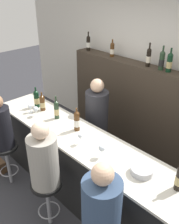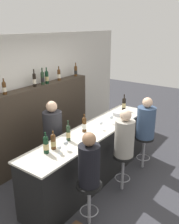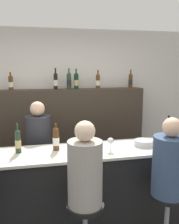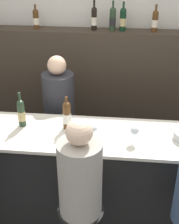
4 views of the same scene
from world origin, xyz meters
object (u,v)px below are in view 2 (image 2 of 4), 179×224
(wine_glass_3, at_px, (111,117))
(guest_seated_left, at_px, (89,163))
(wine_bottle_backbar_4, at_px, (47,77))
(wine_bottle_backbar_5, at_px, (59,75))
(wine_bottle_counter_4, at_px, (124,104))
(wine_bottle_counter_0, at_px, (46,144))
(bartender, at_px, (54,144))
(wine_bottle_counter_3, at_px, (84,124))
(wine_glass_0, at_px, (59,148))
(bar_stool_left, at_px, (89,193))
(guest_seated_right, at_px, (146,121))
(guest_seated_middle, at_px, (125,136))
(wine_bottle_counter_2, at_px, (68,133))
(wine_glass_2, at_px, (101,124))
(wine_bottle_counter_1, at_px, (53,141))
(wine_bottle_backbar_3, at_px, (43,78))
(wine_glass_1, at_px, (66,143))
(bar_stool_middle, at_px, (123,163))
(metal_bowl, at_px, (118,114))
(wine_bottle_backbar_2, at_px, (34,80))
(wine_bottle_backbar_1, at_px, (4,88))

(wine_glass_3, distance_m, guest_seated_left, 1.49)
(wine_bottle_backbar_4, xyz_separation_m, wine_bottle_backbar_5, (0.37, 0.00, -0.01))
(wine_bottle_counter_4, bearing_deg, wine_bottle_counter_0, 180.00)
(wine_bottle_backbar_5, relative_size, bartender, 0.21)
(wine_glass_3, height_order, bartender, bartender)
(wine_bottle_counter_3, height_order, wine_glass_0, wine_bottle_counter_3)
(wine_glass_3, distance_m, bar_stool_left, 1.60)
(guest_seated_right, bearing_deg, guest_seated_middle, 180.00)
(wine_bottle_backbar_5, height_order, wine_glass_3, wine_bottle_backbar_5)
(wine_glass_3, bearing_deg, guest_seated_middle, -128.78)
(guest_seated_left, bearing_deg, wine_bottle_backbar_5, 50.54)
(wine_bottle_counter_2, bearing_deg, wine_bottle_counter_3, 0.00)
(wine_bottle_counter_4, bearing_deg, wine_bottle_counter_2, 180.00)
(wine_glass_2, relative_size, guest_seated_left, 0.19)
(wine_glass_0, bearing_deg, wine_glass_3, 0.00)
(wine_bottle_counter_3, distance_m, wine_glass_0, 0.85)
(guest_seated_middle, bearing_deg, bartender, 107.91)
(wine_glass_2, distance_m, bar_stool_left, 1.31)
(wine_bottle_counter_1, height_order, wine_bottle_backbar_3, wine_bottle_backbar_3)
(wine_bottle_backbar_3, bearing_deg, wine_glass_1, -124.75)
(wine_bottle_backbar_4, relative_size, guest_seated_right, 0.41)
(bar_stool_middle, bearing_deg, wine_bottle_counter_1, 145.49)
(bar_stool_left, relative_size, guest_seated_right, 0.84)
(wine_bottle_counter_1, bearing_deg, wine_glass_3, -7.15)
(metal_bowl, bearing_deg, wine_glass_2, -172.66)
(wine_bottle_backbar_2, relative_size, wine_bottle_backbar_5, 1.12)
(wine_bottle_backbar_3, bearing_deg, wine_bottle_backbar_5, 0.00)
(wine_bottle_backbar_4, bearing_deg, wine_bottle_counter_1, -133.28)
(wine_glass_3, height_order, metal_bowl, wine_glass_3)
(wine_bottle_counter_0, distance_m, wine_bottle_backbar_5, 2.27)
(wine_bottle_backbar_1, xyz_separation_m, bar_stool_left, (-0.21, -1.98, -1.19))
(wine_bottle_counter_4, bearing_deg, guest_seated_middle, -151.24)
(wine_bottle_backbar_2, distance_m, wine_glass_3, 1.68)
(wine_bottle_backbar_1, xyz_separation_m, wine_glass_1, (-0.10, -1.48, -0.60))
(wine_bottle_backbar_3, distance_m, bartender, 1.39)
(wine_bottle_counter_0, height_order, wine_glass_1, wine_bottle_counter_0)
(wine_bottle_counter_3, distance_m, wine_bottle_backbar_5, 1.66)
(wine_bottle_backbar_2, relative_size, metal_bowl, 1.48)
(wine_glass_0, relative_size, wine_glass_2, 0.88)
(wine_bottle_counter_1, relative_size, wine_glass_1, 1.94)
(wine_bottle_counter_4, xyz_separation_m, bar_stool_left, (-2.22, -0.67, -0.62))
(guest_seated_left, xyz_separation_m, guest_seated_middle, (1.00, 0.00, 0.01))
(wine_bottle_backbar_4, xyz_separation_m, wine_glass_2, (-0.20, -1.48, -0.62))
(wine_bottle_counter_1, relative_size, wine_bottle_backbar_2, 0.84)
(wine_bottle_counter_4, distance_m, bartender, 1.78)
(guest_seated_middle, bearing_deg, wine_bottle_backbar_1, 111.71)
(wine_bottle_backbar_3, bearing_deg, wine_bottle_counter_0, -133.98)
(bar_stool_left, bearing_deg, wine_glass_3, 19.57)
(wine_glass_1, xyz_separation_m, wine_glass_2, (0.94, -0.00, -0.00))
(wine_bottle_counter_1, xyz_separation_m, wine_glass_0, (-0.06, -0.17, -0.03))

